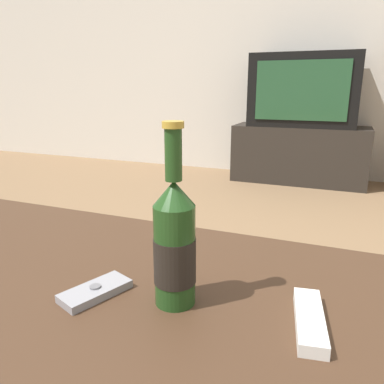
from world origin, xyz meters
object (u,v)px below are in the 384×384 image
(remote_control, at_px, (310,320))
(beer_bottle, at_px, (175,244))
(tv_stand, at_px, (299,154))
(cell_phone, at_px, (98,292))
(television, at_px, (304,90))

(remote_control, bearing_deg, beer_bottle, 174.53)
(beer_bottle, xyz_separation_m, remote_control, (0.21, 0.01, -0.09))
(tv_stand, bearing_deg, cell_phone, -90.57)
(television, bearing_deg, tv_stand, 90.00)
(beer_bottle, bearing_deg, cell_phone, -166.23)
(cell_phone, relative_size, remote_control, 0.86)
(beer_bottle, height_order, remote_control, beer_bottle)
(tv_stand, distance_m, cell_phone, 2.82)
(tv_stand, distance_m, remote_control, 2.79)
(tv_stand, relative_size, cell_phone, 8.44)
(tv_stand, xyz_separation_m, television, (-0.00, -0.00, 0.53))
(remote_control, bearing_deg, cell_phone, 178.34)
(television, bearing_deg, remote_control, -83.51)
(television, distance_m, remote_control, 2.79)
(cell_phone, bearing_deg, remote_control, 28.84)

